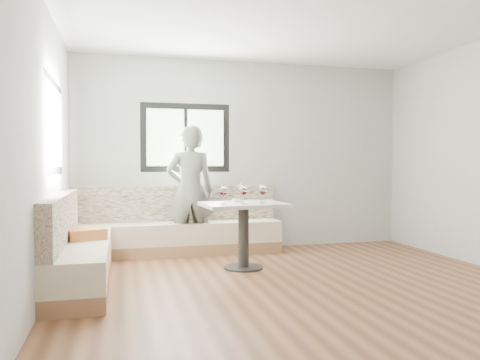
# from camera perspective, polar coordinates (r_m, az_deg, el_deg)

# --- Properties ---
(room) EXTENTS (5.01, 5.01, 2.81)m
(room) POSITION_cam_1_polar(r_m,az_deg,el_deg) (4.73, 7.32, 3.68)
(room) COLOR brown
(room) RESTS_ON ground
(banquette) EXTENTS (2.90, 2.80, 0.95)m
(banquette) POSITION_cam_1_polar(r_m,az_deg,el_deg) (6.02, -12.04, -7.02)
(banquette) COLOR #936746
(banquette) RESTS_ON ground
(table) EXTENTS (1.01, 0.81, 0.80)m
(table) POSITION_cam_1_polar(r_m,az_deg,el_deg) (5.68, 0.43, -4.82)
(table) COLOR black
(table) RESTS_ON ground
(person) EXTENTS (0.67, 0.45, 1.80)m
(person) POSITION_cam_1_polar(r_m,az_deg,el_deg) (6.51, -6.09, -1.30)
(person) COLOR slate
(person) RESTS_ON ground
(olive_ramekin) EXTENTS (0.10, 0.10, 0.04)m
(olive_ramekin) POSITION_cam_1_polar(r_m,az_deg,el_deg) (5.76, -0.45, -2.51)
(olive_ramekin) COLOR white
(olive_ramekin) RESTS_ON table
(wine_glass_a) EXTENTS (0.10, 0.10, 0.22)m
(wine_glass_a) POSITION_cam_1_polar(r_m,az_deg,el_deg) (5.39, -2.03, -1.37)
(wine_glass_a) COLOR white
(wine_glass_a) RESTS_ON table
(wine_glass_b) EXTENTS (0.10, 0.10, 0.22)m
(wine_glass_b) POSITION_cam_1_polar(r_m,az_deg,el_deg) (5.47, 0.43, -1.32)
(wine_glass_b) COLOR white
(wine_glass_b) RESTS_ON table
(wine_glass_c) EXTENTS (0.10, 0.10, 0.22)m
(wine_glass_c) POSITION_cam_1_polar(r_m,az_deg,el_deg) (5.57, 2.80, -1.26)
(wine_glass_c) COLOR white
(wine_glass_c) RESTS_ON table
(wine_glass_d) EXTENTS (0.10, 0.10, 0.22)m
(wine_glass_d) POSITION_cam_1_polar(r_m,az_deg,el_deg) (5.76, 0.27, -1.15)
(wine_glass_d) COLOR white
(wine_glass_d) RESTS_ON table
(wine_glass_e) EXTENTS (0.10, 0.10, 0.22)m
(wine_glass_e) POSITION_cam_1_polar(r_m,az_deg,el_deg) (5.84, 2.81, -1.11)
(wine_glass_e) COLOR white
(wine_glass_e) RESTS_ON table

